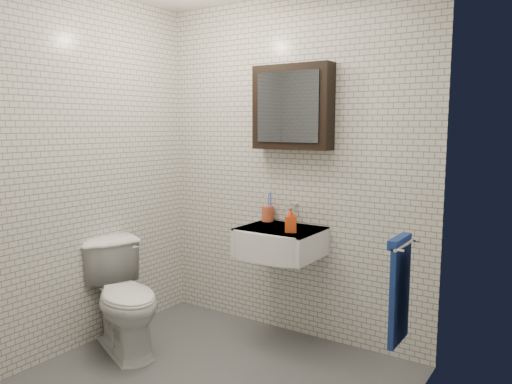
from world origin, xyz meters
TOP-DOWN VIEW (x-y plane):
  - room_shell at (0.00, 0.00)m, footprint 2.22×2.02m
  - washbasin at (0.05, 0.73)m, footprint 0.55×0.50m
  - faucet at (0.05, 0.93)m, footprint 0.06×0.20m
  - mirror_cabinet at (0.05, 0.93)m, footprint 0.60×0.15m
  - towel_rail at (1.04, 0.35)m, footprint 0.09×0.30m
  - toothbrush_cup at (-0.16, 0.94)m, footprint 0.10×0.10m
  - soap_bottle at (0.18, 0.70)m, footprint 0.11×0.11m
  - toilet at (-0.79, 0.06)m, footprint 0.85×0.68m

SIDE VIEW (x-z plane):
  - toilet at x=-0.79m, z-range 0.00..0.76m
  - towel_rail at x=1.04m, z-range 0.43..1.01m
  - washbasin at x=0.05m, z-range 0.66..0.86m
  - toothbrush_cup at x=-0.16m, z-range 0.79..1.04m
  - faucet at x=0.05m, z-range 0.84..0.99m
  - soap_bottle at x=0.18m, z-range 0.85..1.02m
  - room_shell at x=0.00m, z-range 0.21..2.72m
  - mirror_cabinet at x=0.05m, z-range 1.40..2.00m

